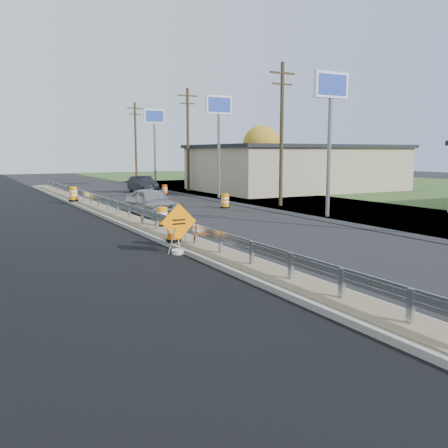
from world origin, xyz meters
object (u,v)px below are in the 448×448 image
car_dark_mid (143,184)px  car_silver (151,201)px  barrel_median_far (73,194)px  caution_sign (179,241)px  barrel_median_mid (162,217)px  barrel_shoulder_near (225,201)px  barrel_shoulder_mid (165,190)px  barrel_median_near (174,230)px

car_dark_mid → car_silver: bearing=-106.2°
barrel_median_far → car_silver: 8.53m
caution_sign → barrel_median_mid: 5.48m
car_silver → barrel_median_mid: bearing=-110.4°
caution_sign → barrel_shoulder_near: caution_sign is taller
barrel_median_far → barrel_shoulder_near: (8.19, -7.01, -0.26)m
barrel_shoulder_near → car_dark_mid: 14.19m
barrel_shoulder_mid → barrel_median_near: bearing=-110.9°
barrel_median_mid → barrel_shoulder_mid: bearing=68.0°
barrel_median_near → car_silver: (2.75, 9.87, 0.12)m
barrel_median_mid → barrel_median_far: barrel_median_far is taller
barrel_median_near → barrel_median_mid: size_ratio=1.02×
caution_sign → barrel_median_far: size_ratio=1.86×
barrel_shoulder_mid → car_dark_mid: 2.97m
barrel_shoulder_near → barrel_shoulder_mid: (0.33, 11.40, -0.04)m
car_silver → car_dark_mid: car_silver is taller
caution_sign → barrel_shoulder_mid: caution_sign is taller
barrel_median_near → car_silver: 10.25m
car_silver → car_dark_mid: bearing=67.7°
barrel_median_near → car_dark_mid: bearing=73.3°
barrel_shoulder_mid → car_silver: size_ratio=0.19×
barrel_median_mid → barrel_shoulder_mid: size_ratio=1.03×
car_silver → caution_sign: bearing=-110.3°
caution_sign → barrel_median_far: (0.35, 19.28, 0.24)m
barrel_median_near → barrel_median_far: bearing=90.0°
caution_sign → car_dark_mid: 27.60m
barrel_shoulder_mid → car_dark_mid: (-0.97, 2.78, 0.34)m
barrel_median_mid → car_dark_mid: car_dark_mid is taller
caution_sign → barrel_median_mid: (1.45, 5.29, 0.18)m
caution_sign → barrel_median_mid: size_ratio=2.11×
caution_sign → car_silver: size_ratio=0.40×
caution_sign → barrel_median_far: bearing=92.1°
barrel_shoulder_near → barrel_median_far: bearing=139.4°
barrel_median_near → barrel_median_mid: bearing=74.5°
barrel_median_mid → barrel_shoulder_mid: barrel_median_mid is taller
barrel_median_far → car_dark_mid: bearing=43.5°
barrel_shoulder_near → car_dark_mid: car_dark_mid is taller
barrel_shoulder_mid → car_silver: (-5.77, -12.46, 0.37)m
barrel_shoulder_mid → barrel_median_far: bearing=-152.8°
caution_sign → barrel_median_mid: caution_sign is taller
barrel_median_far → car_dark_mid: size_ratio=0.22×
barrel_median_mid → barrel_shoulder_near: barrel_median_mid is taller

